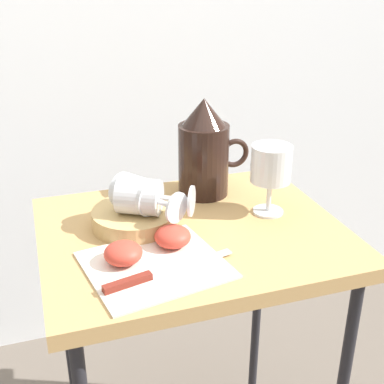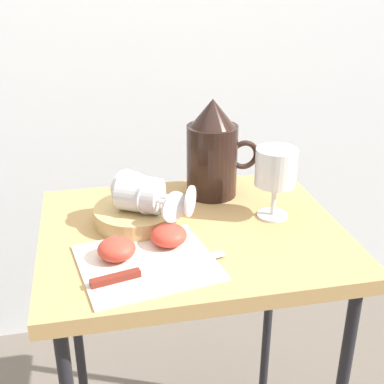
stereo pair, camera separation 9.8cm
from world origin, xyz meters
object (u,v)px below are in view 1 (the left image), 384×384
(basket_tray, at_px, (135,218))
(wine_glass_tipped_near, at_px, (138,195))
(wine_glass_tipped_far, at_px, (142,197))
(wine_glass_upright, at_px, (271,167))
(apple_half_left, at_px, (123,253))
(knife, at_px, (151,276))
(table, at_px, (192,260))
(pitcher, at_px, (204,156))
(apple_half_right, at_px, (173,236))

(basket_tray, distance_m, wine_glass_tipped_near, 0.05)
(wine_glass_tipped_far, bearing_deg, wine_glass_upright, -2.07)
(wine_glass_upright, distance_m, apple_half_left, 0.35)
(apple_half_left, bearing_deg, basket_tray, 69.52)
(knife, bearing_deg, wine_glass_upright, 29.53)
(table, distance_m, apple_half_left, 0.20)
(table, bearing_deg, wine_glass_tipped_near, 157.46)
(pitcher, bearing_deg, wine_glass_tipped_near, -147.02)
(wine_glass_tipped_near, height_order, knife, wine_glass_tipped_near)
(wine_glass_upright, distance_m, wine_glass_tipped_near, 0.27)
(knife, bearing_deg, wine_glass_tipped_near, 83.27)
(wine_glass_tipped_near, distance_m, wine_glass_tipped_far, 0.01)
(pitcher, relative_size, wine_glass_upright, 1.48)
(wine_glass_tipped_near, relative_size, apple_half_right, 2.29)
(wine_glass_upright, xyz_separation_m, knife, (-0.29, -0.17, -0.09))
(basket_tray, bearing_deg, apple_half_right, -65.47)
(basket_tray, height_order, apple_half_left, apple_half_left)
(wine_glass_tipped_near, bearing_deg, table, -22.54)
(wine_glass_upright, relative_size, wine_glass_tipped_far, 0.93)
(pitcher, bearing_deg, apple_half_left, -133.95)
(basket_tray, bearing_deg, wine_glass_upright, -6.02)
(wine_glass_tipped_near, height_order, wine_glass_tipped_far, same)
(table, relative_size, pitcher, 3.31)
(wine_glass_tipped_near, bearing_deg, basket_tray, 128.48)
(pitcher, distance_m, apple_half_right, 0.26)
(wine_glass_upright, height_order, apple_half_left, wine_glass_upright)
(wine_glass_tipped_far, relative_size, apple_half_left, 2.36)
(basket_tray, height_order, knife, basket_tray)
(apple_half_left, bearing_deg, knife, -61.14)
(table, relative_size, basket_tray, 4.24)
(basket_tray, distance_m, apple_half_left, 0.14)
(wine_glass_upright, relative_size, knife, 0.61)
(apple_half_left, bearing_deg, pitcher, 46.05)
(wine_glass_upright, distance_m, knife, 0.35)
(wine_glass_upright, bearing_deg, basket_tray, 173.98)
(wine_glass_tipped_near, bearing_deg, wine_glass_upright, -4.56)
(wine_glass_tipped_far, height_order, apple_half_right, wine_glass_tipped_far)
(wine_glass_tipped_far, distance_m, apple_half_right, 0.10)
(wine_glass_upright, xyz_separation_m, apple_half_left, (-0.33, -0.11, -0.08))
(pitcher, height_order, wine_glass_tipped_far, pitcher)
(wine_glass_tipped_near, bearing_deg, wine_glass_tipped_far, -66.60)
(basket_tray, height_order, pitcher, pitcher)
(table, bearing_deg, apple_half_right, -134.60)
(table, distance_m, wine_glass_upright, 0.25)
(apple_half_left, relative_size, knife, 0.28)
(wine_glass_tipped_near, xyz_separation_m, knife, (-0.02, -0.19, -0.06))
(table, bearing_deg, wine_glass_upright, 6.13)
(table, xyz_separation_m, wine_glass_tipped_far, (-0.09, 0.03, 0.14))
(wine_glass_tipped_near, bearing_deg, apple_half_right, -66.75)
(table, xyz_separation_m, wine_glass_upright, (0.17, 0.02, 0.17))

